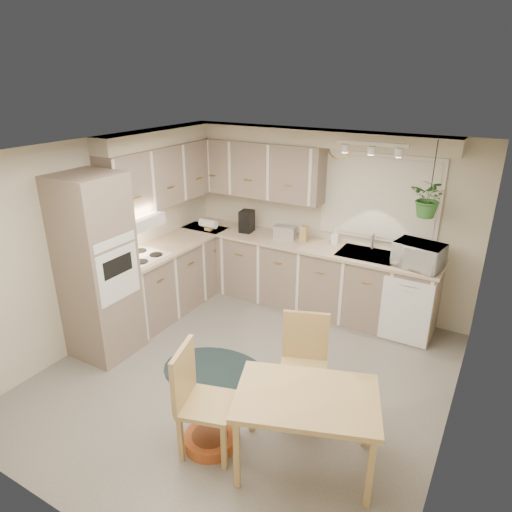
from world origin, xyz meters
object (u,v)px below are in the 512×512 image
at_px(chair_back, 303,369).
at_px(pet_bed, 210,440).
at_px(dining_table, 305,431).
at_px(chair_left, 208,402).
at_px(braided_rug, 215,372).
at_px(microwave, 419,252).

xyz_separation_m(chair_back, pet_bed, (-0.52, -0.79, -0.44)).
bearing_deg(dining_table, chair_left, -162.93).
distance_m(chair_back, braided_rug, 1.19).
bearing_deg(microwave, braided_rug, -122.23).
height_order(chair_left, pet_bed, chair_left).
relative_size(dining_table, pet_bed, 2.42).
bearing_deg(chair_back, braided_rug, -24.87).
distance_m(chair_left, microwave, 2.99).
bearing_deg(chair_left, dining_table, 90.74).
distance_m(chair_left, braided_rug, 1.18).
height_order(dining_table, pet_bed, dining_table).
bearing_deg(dining_table, braided_rug, 154.06).
distance_m(chair_back, microwave, 2.09).
xyz_separation_m(chair_back, microwave, (0.57, 1.91, 0.63)).
height_order(braided_rug, microwave, microwave).
height_order(chair_left, microwave, microwave).
distance_m(chair_left, chair_back, 0.95).
bearing_deg(chair_left, pet_bed, -160.81).
distance_m(pet_bed, microwave, 3.09).
distance_m(dining_table, pet_bed, 0.88).
xyz_separation_m(dining_table, braided_rug, (-1.37, 0.66, -0.35)).
relative_size(braided_rug, pet_bed, 2.59).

